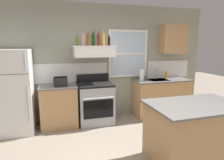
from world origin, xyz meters
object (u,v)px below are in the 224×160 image
Objects in this scene: bottle_amber_wine at (88,40)px; bottle_champagne_gold_foil at (103,39)px; refrigerator at (14,92)px; bottle_olive_oil_square at (77,41)px; bottle_dark_green_wine at (93,40)px; paper_towel_roll at (142,75)px; kitchen_island at (194,133)px; bottle_balsamic_dark at (109,41)px; bottle_rose_pink at (83,40)px; dish_soap_bottle at (166,75)px; toaster at (61,81)px; stove_range at (95,103)px; bottle_red_label_wine at (99,40)px.

bottle_amber_wine is 0.36m from bottle_champagne_gold_foil.
bottle_olive_oil_square reaches higher than refrigerator.
bottle_amber_wine is 0.16m from bottle_dark_green_wine.
paper_towel_roll is (1.15, -0.11, -0.83)m from bottle_dark_green_wine.
refrigerator is at bearing -177.23° from bottle_amber_wine.
bottle_champagne_gold_foil is at bearing 1.70° from bottle_dark_green_wine.
refrigerator is at bearing 146.46° from kitchen_island.
kitchen_island is at bearing -68.14° from bottle_balsamic_dark.
bottle_balsamic_dark is at bearing -23.19° from bottle_champagne_gold_foil.
bottle_rose_pink is 0.20× the size of kitchen_island.
dish_soap_bottle is (1.65, -0.02, -0.88)m from bottle_champagne_gold_foil.
toaster is 0.92m from stove_range.
dish_soap_bottle is (1.53, 0.04, -0.84)m from bottle_balsamic_dark.
bottle_olive_oil_square reaches higher than paper_towel_roll.
bottle_champagne_gold_foil is at bearing 10.96° from toaster.
bottle_amber_wine is at bearing 157.11° from stove_range.
bottle_amber_wine is (0.10, -0.09, 0.00)m from bottle_rose_pink.
refrigerator reaches higher than paper_towel_roll.
bottle_balsamic_dark is at bearing 15.56° from stove_range.
toaster is 1.02m from bottle_rose_pink.
bottle_dark_green_wine is 0.11m from bottle_red_label_wine.
bottle_dark_green_wine reaches higher than toaster.
bottle_red_label_wine is (1.77, 0.15, 1.03)m from refrigerator.
bottle_olive_oil_square is at bearing 177.99° from bottle_red_label_wine.
toaster is at bearing 135.78° from kitchen_island.
paper_towel_roll is (1.51, -0.11, -0.80)m from bottle_olive_oil_square.
bottle_balsamic_dark is (1.10, 0.13, 0.84)m from toaster.
bottle_amber_wine is at bearing -163.69° from bottle_champagne_gold_foil.
bottle_amber_wine is 0.93× the size of bottle_dark_green_wine.
bottle_olive_oil_square is 0.58m from bottle_champagne_gold_foil.
bottle_rose_pink is (-0.22, 0.14, 1.40)m from stove_range.
bottle_rose_pink reaches higher than toaster.
bottle_balsamic_dark reaches higher than paper_towel_roll.
bottle_amber_wine reaches higher than toaster.
paper_towel_roll is at bearing -7.09° from bottle_champagne_gold_foil.
bottle_champagne_gold_foil is at bearing 1.64° from bottle_rose_pink.
refrigerator is at bearing 179.20° from toaster.
toaster is 0.89× the size of bottle_champagne_gold_foil.
bottle_olive_oil_square reaches higher than stove_range.
bottle_rose_pink is at bearing 179.93° from dish_soap_bottle.
bottle_champagne_gold_foil is at bearing 11.82° from bottle_red_label_wine.
bottle_amber_wine is 0.87× the size of bottle_champagne_gold_foil.
paper_towel_roll is (0.93, -0.12, -0.84)m from bottle_champagne_gold_foil.
toaster is 0.21× the size of kitchen_island.
bottle_olive_oil_square is 1.71m from paper_towel_roll.
bottle_olive_oil_square is at bearing 175.85° from paper_towel_roll.
stove_range is 0.78× the size of kitchen_island.
kitchen_island is at bearing -33.54° from refrigerator.
bottle_rose_pink is at bearing -178.36° from bottle_champagne_gold_foil.
bottle_champagne_gold_foil is 1.26m from paper_towel_roll.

